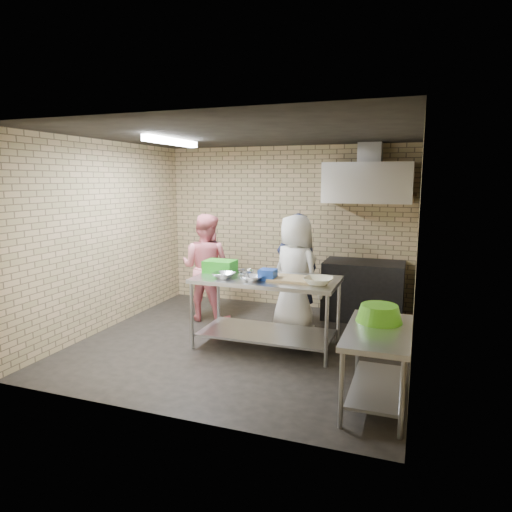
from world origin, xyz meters
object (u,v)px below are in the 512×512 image
Objects in this scene: prep_table at (266,312)px; green_crate at (220,266)px; stove at (363,290)px; woman_pink at (206,267)px; woman_white at (295,274)px; blue_tub at (268,274)px; green_basin at (379,313)px; side_counter at (377,367)px; man_navy at (297,268)px; bottle_green at (399,188)px.

green_crate reaches higher than prep_table.
stove is 0.73× the size of woman_pink.
woman_white is (1.43, -0.06, 0.02)m from woman_pink.
green_basin is (1.42, -0.75, -0.14)m from blue_tub.
green_basin reaches higher than side_counter.
woman_pink is (-2.73, 1.89, 0.44)m from side_counter.
green_basin is 3.17m from woman_pink.
blue_tub is 1.25m from man_navy.
woman_pink is 1.43m from woman_white.
green_crate is 1.09m from woman_white.
bottle_green is (1.49, 1.89, 1.56)m from prep_table.
stove is 2.96× the size of green_crate.
woman_white is (0.09, -0.41, 0.00)m from man_navy.
woman_white is at bearing -138.19° from bottle_green.
side_counter is 0.72× the size of man_navy.
man_navy is 0.99× the size of woman_white.
stove is 1.31m from woman_white.
stove is 1.65m from bottle_green.
green_crate is at bearing 63.32° from woman_white.
green_crate is 0.24× the size of woman_white.
prep_table is 1.74m from green_basin.
blue_tub is at bearing 146.45° from woman_pink.
blue_tub reaches higher than green_basin.
woman_pink reaches higher than blue_tub.
stove is 2.38m from green_crate.
stove is 0.72× the size of man_navy.
side_counter is 3.35m from woman_pink.
green_basin is at bearing -80.24° from stove.
green_crate reaches higher than green_basin.
woman_pink is at bearing 129.08° from green_crate.
side_counter is 2.58m from green_crate.
woman_white is (0.14, 0.83, -0.14)m from blue_tub.
prep_table reaches higher than side_counter.
woman_pink is (-1.24, 0.79, 0.36)m from prep_table.
blue_tub is 1.58m from woman_pink.
blue_tub is 0.85m from woman_white.
side_counter is 0.72× the size of woman_white.
bottle_green is 2.10m from woman_white.
green_basin is at bearing 157.94° from woman_white.
woman_white is at bearing 34.36° from green_crate.
woman_pink is 0.98× the size of woman_white.
green_crate is (-2.19, 1.22, 0.62)m from side_counter.
side_counter is 1.85m from blue_tub.
green_basin is 3.07× the size of bottle_green.
blue_tub is (-1.44, 1.00, 0.60)m from side_counter.
bottle_green reaches higher than green_crate.
woman_white is (-1.30, -1.16, -1.18)m from bottle_green.
prep_table is 1.20m from man_navy.
man_navy is at bearing 121.72° from side_counter.
side_counter is 0.73× the size of woman_pink.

